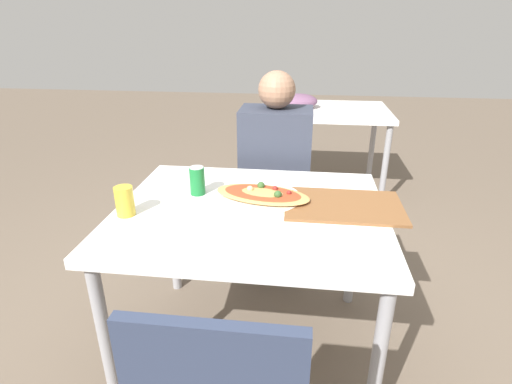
# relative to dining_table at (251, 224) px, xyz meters

# --- Properties ---
(ground_plane) EXTENTS (14.00, 14.00, 0.00)m
(ground_plane) POSITION_rel_dining_table_xyz_m (0.00, 0.00, -0.66)
(ground_plane) COLOR #6B5B4C
(dining_table) EXTENTS (1.09, 0.91, 0.74)m
(dining_table) POSITION_rel_dining_table_xyz_m (0.00, 0.00, 0.00)
(dining_table) COLOR white
(dining_table) RESTS_ON ground_plane
(chair_far_seated) EXTENTS (0.40, 0.40, 0.93)m
(chair_far_seated) POSITION_rel_dining_table_xyz_m (0.05, 0.79, -0.15)
(chair_far_seated) COLOR #2D3851
(chair_far_seated) RESTS_ON ground_plane
(person_seated) EXTENTS (0.39, 0.29, 1.20)m
(person_seated) POSITION_rel_dining_table_xyz_m (0.05, 0.67, 0.05)
(person_seated) COLOR #2D2D38
(person_seated) RESTS_ON ground_plane
(pizza_main) EXTENTS (0.44, 0.33, 0.06)m
(pizza_main) POSITION_rel_dining_table_xyz_m (0.04, 0.09, 0.09)
(pizza_main) COLOR white
(pizza_main) RESTS_ON dining_table
(soda_can) EXTENTS (0.07, 0.07, 0.12)m
(soda_can) POSITION_rel_dining_table_xyz_m (-0.25, 0.11, 0.14)
(soda_can) COLOR #197233
(soda_can) RESTS_ON dining_table
(drink_glass) EXTENTS (0.07, 0.07, 0.12)m
(drink_glass) POSITION_rel_dining_table_xyz_m (-0.48, -0.12, 0.13)
(drink_glass) COLOR gold
(drink_glass) RESTS_ON dining_table
(serving_tray) EXTENTS (0.47, 0.32, 0.01)m
(serving_tray) POSITION_rel_dining_table_xyz_m (0.38, 0.06, 0.08)
(serving_tray) COLOR brown
(serving_tray) RESTS_ON dining_table
(background_table) EXTENTS (1.10, 0.80, 0.86)m
(background_table) POSITION_rel_dining_table_xyz_m (0.33, 2.03, 0.02)
(background_table) COLOR white
(background_table) RESTS_ON ground_plane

